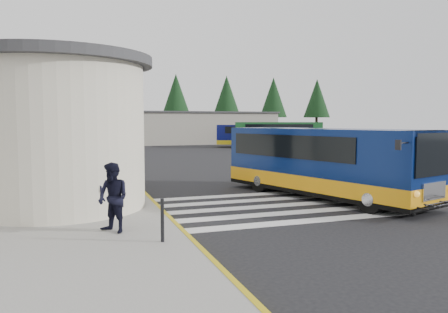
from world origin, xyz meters
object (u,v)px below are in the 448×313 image
object	(u,v)px
pedestrian_b	(113,198)
far_bus_a	(255,135)
transit_bus	(325,165)
pedestrian_a	(100,190)
bollard	(162,220)
far_bus_b	(278,133)

from	to	relation	value
pedestrian_b	far_bus_a	world-z (taller)	far_bus_a
transit_bus	pedestrian_a	size ratio (longest dim) A/B	5.73
transit_bus	pedestrian_b	world-z (taller)	transit_bus
transit_bus	pedestrian_a	world-z (taller)	transit_bus
bollard	transit_bus	bearing A→B (deg)	32.90
transit_bus	far_bus_a	xyz separation A→B (m)	(10.44, 31.31, 0.16)
bollard	far_bus_b	xyz separation A→B (m)	(19.64, 34.23, 0.94)
bollard	far_bus_a	xyz separation A→B (m)	(17.59, 35.94, 0.77)
pedestrian_a	bollard	distance (m)	3.15
pedestrian_b	pedestrian_a	bearing A→B (deg)	149.56
transit_bus	far_bus_b	size ratio (longest dim) A/B	0.98
pedestrian_a	far_bus_b	bearing A→B (deg)	-25.75
pedestrian_b	far_bus_b	bearing A→B (deg)	110.26
transit_bus	far_bus_b	xyz separation A→B (m)	(12.49, 29.60, 0.33)
transit_bus	bollard	bearing A→B (deg)	-163.69
bollard	pedestrian_b	bearing A→B (deg)	128.69
far_bus_a	transit_bus	bearing A→B (deg)	-174.39
far_bus_a	far_bus_b	xyz separation A→B (m)	(2.05, -1.71, 0.17)
bollard	far_bus_a	bearing A→B (deg)	63.92
pedestrian_b	far_bus_a	size ratio (longest dim) A/B	0.20
far_bus_b	far_bus_a	bearing A→B (deg)	69.29
pedestrian_a	far_bus_b	xyz separation A→B (m)	(20.84, 31.34, 0.60)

